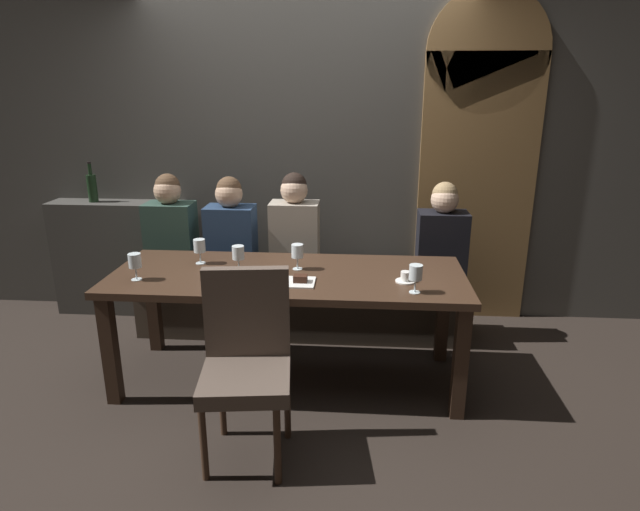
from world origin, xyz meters
TOP-DOWN VIEW (x-y plane):
  - ground at (0.00, 0.00)m, footprint 9.00×9.00m
  - back_wall_tiled at (0.00, 1.22)m, footprint 6.00×0.12m
  - arched_door at (1.35, 1.15)m, footprint 0.90×0.05m
  - back_counter at (-1.55, 1.04)m, footprint 1.10×0.28m
  - dining_table at (0.00, 0.00)m, footprint 2.20×0.84m
  - banquette_bench at (0.00, 0.70)m, footprint 2.50×0.44m
  - chair_near_side at (-0.12, -0.72)m, footprint 0.49×0.49m
  - diner_redhead at (-0.99, 0.70)m, footprint 0.36×0.24m
  - diner_bearded at (-0.52, 0.68)m, footprint 0.36×0.24m
  - diner_far_end at (-0.04, 0.72)m, footprint 0.36×0.24m
  - diner_near_end at (1.05, 0.73)m, footprint 0.36×0.24m
  - wine_bottle_dark_red at (-1.73, 1.03)m, footprint 0.08×0.08m
  - wine_glass_end_right at (-0.31, 0.02)m, footprint 0.08×0.08m
  - wine_glass_far_left at (-0.60, 0.15)m, footprint 0.08×0.08m
  - wine_glass_end_left at (0.05, 0.08)m, footprint 0.08×0.08m
  - wine_glass_far_right at (-0.89, -0.19)m, footprint 0.08×0.08m
  - wine_glass_center_front at (0.76, -0.27)m, footprint 0.08×0.08m
  - espresso_cup at (0.72, -0.10)m, footprint 0.12×0.12m
  - dessert_plate at (0.09, -0.17)m, footprint 0.19×0.19m
  - fork_on_table at (-0.05, -0.18)m, footprint 0.05×0.17m

SIDE VIEW (x-z plane):
  - ground at x=0.00m, z-range 0.00..0.00m
  - banquette_bench at x=0.00m, z-range 0.00..0.45m
  - back_counter at x=-1.55m, z-range 0.00..0.95m
  - chair_near_side at x=-0.12m, z-range 0.07..1.05m
  - dining_table at x=0.00m, z-range 0.28..1.02m
  - fork_on_table at x=-0.05m, z-range 0.74..0.75m
  - dessert_plate at x=0.09m, z-range 0.73..0.78m
  - espresso_cup at x=0.72m, z-range 0.73..0.80m
  - diner_near_end at x=1.05m, z-range 0.43..1.18m
  - diner_bearded at x=-0.52m, z-range 0.43..1.21m
  - diner_redhead at x=-0.99m, z-range 0.43..1.22m
  - diner_far_end at x=-0.04m, z-range 0.43..1.23m
  - wine_glass_far_left at x=-0.60m, z-range 0.77..0.93m
  - wine_glass_center_front at x=0.76m, z-range 0.77..0.93m
  - wine_glass_end_right at x=-0.31m, z-range 0.77..0.94m
  - wine_glass_end_left at x=0.05m, z-range 0.77..0.94m
  - wine_glass_far_right at x=-0.89m, z-range 0.77..0.94m
  - wine_bottle_dark_red at x=-1.73m, z-range 0.91..1.23m
  - arched_door at x=1.35m, z-range 0.09..2.64m
  - back_wall_tiled at x=0.00m, z-range 0.00..3.00m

